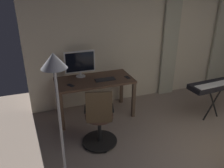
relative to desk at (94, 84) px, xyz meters
name	(u,v)px	position (x,y,z in m)	size (l,w,h in m)	color
back_room_partition	(148,40)	(-1.35, -0.50, 0.62)	(5.05, 0.10, 2.56)	beige
curtain_left_panel	(223,38)	(-3.28, -0.39, 0.54)	(0.55, 0.06, 2.39)	#B9B9A2
curtain_right_panel	(170,43)	(-1.82, -0.39, 0.54)	(0.36, 0.06, 2.39)	#B9B9A2
desk	(94,84)	(0.00, 0.00, 0.00)	(1.42, 0.70, 0.75)	brown
office_chair	(99,121)	(0.19, 0.93, -0.19)	(0.56, 0.56, 1.01)	black
computer_monitor	(80,63)	(0.20, -0.23, 0.37)	(0.58, 0.18, 0.50)	white
computer_keyboard	(105,79)	(-0.18, 0.10, 0.11)	(0.37, 0.13, 0.02)	#232328
cell_phone_face_up	(71,85)	(0.46, 0.14, 0.10)	(0.07, 0.14, 0.01)	#232328
cell_phone_by_monitor	(127,77)	(-0.61, 0.12, 0.10)	(0.07, 0.14, 0.01)	black
piano_keyboard	(217,85)	(-2.04, 0.88, 0.04)	(1.11, 0.39, 0.76)	black
floor_lamp	(57,92)	(0.82, 1.62, 0.71)	(0.28, 0.28, 1.77)	black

